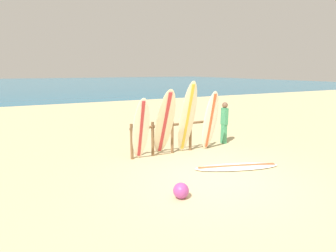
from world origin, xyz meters
name	(u,v)px	position (x,y,z in m)	size (l,w,h in m)	color
ground_plane	(213,179)	(0.00, 0.00, 0.00)	(120.00, 120.00, 0.00)	#CCB784
ocean_water	(50,83)	(0.00, 58.00, 0.00)	(120.00, 80.00, 0.01)	#196B93
surfboard_rack	(172,133)	(0.10, 2.38, 0.66)	(2.84, 0.09, 1.08)	brown
surfboard_leaning_far_left	(141,130)	(-1.11, 2.03, 0.96)	(0.60, 0.92, 1.93)	white
surfboard_leaning_left	(164,123)	(-0.33, 2.08, 1.07)	(0.66, 1.10, 2.15)	beige
surfboard_leaning_center_left	(187,118)	(0.46, 2.07, 1.18)	(0.56, 0.86, 2.35)	beige
surfboard_leaning_center	(210,121)	(1.34, 2.07, 1.00)	(0.52, 0.54, 2.01)	white
surfboard_lying_on_sand	(237,167)	(1.04, 0.35, 0.04)	(2.44, 1.28, 0.08)	white
beachgoer_standing	(224,121)	(2.34, 2.59, 0.84)	(0.21, 0.25, 1.52)	#3F9966
beach_ball	(181,191)	(-1.22, -0.52, 0.17)	(0.34, 0.34, 0.34)	#A53F8C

